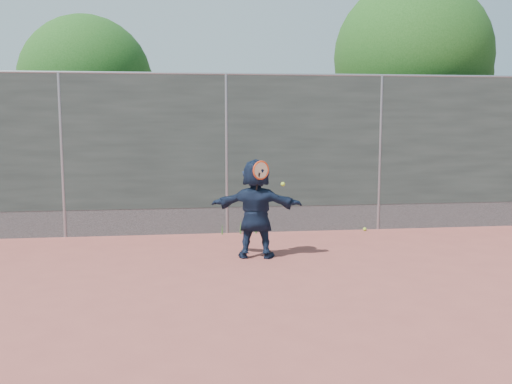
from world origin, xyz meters
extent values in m
plane|color=#9E4C42|center=(0.00, 0.00, 0.00)|extent=(80.00, 80.00, 0.00)
imported|color=#142037|center=(0.31, 1.54, 0.78)|extent=(1.51, 0.72, 1.56)
sphere|color=#A6CF2E|center=(2.69, 3.35, 0.03)|extent=(0.07, 0.07, 0.07)
cube|color=#38423D|center=(0.00, 3.50, 1.75)|extent=(20.00, 0.04, 2.50)
cube|color=slate|center=(0.00, 3.50, 0.25)|extent=(20.00, 0.03, 0.50)
cylinder|color=gray|center=(0.00, 3.50, 3.00)|extent=(20.00, 0.05, 0.05)
cylinder|color=gray|center=(-3.00, 3.50, 1.50)|extent=(0.06, 0.06, 3.00)
cylinder|color=gray|center=(0.00, 3.50, 1.50)|extent=(0.06, 0.06, 3.00)
cylinder|color=gray|center=(3.00, 3.50, 1.50)|extent=(0.06, 0.06, 3.00)
torus|color=#E44015|center=(0.36, 1.34, 1.40)|extent=(0.27, 0.15, 0.29)
cylinder|color=beige|center=(0.36, 1.34, 1.40)|extent=(0.23, 0.12, 0.25)
cylinder|color=black|center=(0.31, 1.36, 1.20)|extent=(0.08, 0.13, 0.33)
sphere|color=#A6CF2E|center=(0.72, 1.42, 1.17)|extent=(0.07, 0.07, 0.07)
cylinder|color=#382314|center=(4.50, 5.70, 1.30)|extent=(0.28, 0.28, 2.60)
sphere|color=#23561C|center=(4.50, 5.70, 3.59)|extent=(3.60, 3.60, 3.60)
sphere|color=#23561C|center=(5.22, 5.90, 3.23)|extent=(2.52, 2.52, 2.52)
cylinder|color=#382314|center=(-3.00, 6.50, 1.10)|extent=(0.28, 0.28, 2.20)
sphere|color=#23561C|center=(-3.00, 6.50, 3.03)|extent=(3.00, 3.00, 3.00)
sphere|color=#23561C|center=(-2.40, 6.70, 2.73)|extent=(2.10, 2.10, 2.10)
cone|color=#387226|center=(0.25, 3.38, 0.13)|extent=(0.03, 0.03, 0.26)
cone|color=#387226|center=(0.55, 3.40, 0.15)|extent=(0.03, 0.03, 0.30)
cone|color=#387226|center=(-0.10, 3.36, 0.11)|extent=(0.03, 0.03, 0.22)
camera|label=1|loc=(-0.82, -7.22, 2.20)|focal=40.00mm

